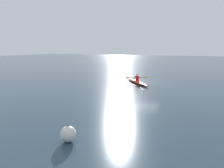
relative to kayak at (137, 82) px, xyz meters
The scene contains 4 objects.
ground_plane 1.13m from the kayak, 128.00° to the right, with size 160.00×160.00×0.00m, color #283D4C.
kayak is the anchor object (origin of this frame).
kayaker 0.44m from the kayak, 132.02° to the left, with size 1.78×1.61×0.71m.
mooring_buoy_channel_marker 14.03m from the kayak, 99.56° to the left, with size 0.60×0.60×0.64m.
Camera 1 is at (-6.48, 20.84, 3.45)m, focal length 34.98 mm.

